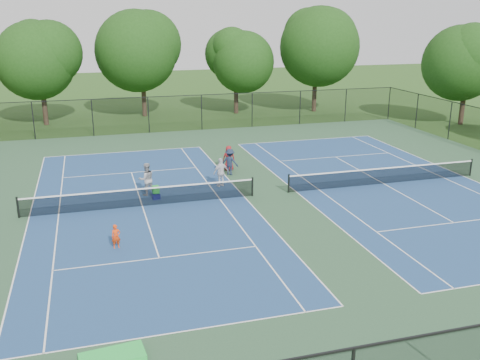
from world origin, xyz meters
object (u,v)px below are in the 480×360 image
object	(u,v)px
instructor	(147,179)
ball_crate	(156,196)
tree_back_a	(39,56)
tree_back_d	(316,43)
child_player	(116,237)
bystander_b	(230,162)
tree_side_e	(468,59)
tree_back_c	(236,58)
tree_back_b	(141,47)
ball_hopper	(156,190)
bystander_c	(229,158)
bystander_a	(221,172)

from	to	relation	value
instructor	ball_crate	xyz separation A→B (m)	(0.38, -0.79, -0.75)
tree_back_a	tree_back_d	xyz separation A→B (m)	(26.00, 0.00, 0.79)
tree_back_a	child_player	size ratio (longest dim) A/B	8.71
child_player	bystander_b	size ratio (longest dim) A/B	0.64
tree_side_e	tree_back_c	bearing A→B (deg)	148.57
tree_back_b	ball_hopper	world-z (taller)	tree_back_b
tree_back_a	ball_hopper	world-z (taller)	tree_back_a
ball_crate	bystander_c	bearing A→B (deg)	39.67
tree_back_a	bystander_a	xyz separation A→B (m)	(10.73, -21.85, -5.20)
child_player	instructor	bearing A→B (deg)	64.85
tree_back_d	ball_hopper	bearing A→B (deg)	-129.75
tree_side_e	bystander_c	world-z (taller)	tree_side_e
tree_back_a	child_player	xyz separation A→B (m)	(4.41, -28.91, -5.51)
tree_back_d	ball_crate	distance (m)	30.70
tree_back_c	instructor	world-z (taller)	tree_back_c
tree_back_c	bystander_a	distance (m)	24.42
tree_back_b	ball_crate	distance (m)	25.95
ball_hopper	tree_side_e	bearing A→B (deg)	24.10
instructor	bystander_c	world-z (taller)	instructor
bystander_b	ball_hopper	bearing A→B (deg)	69.77
ball_crate	tree_back_b	bearing A→B (deg)	85.06
tree_side_e	ball_crate	xyz separation A→B (m)	(-29.16, -13.05, -5.65)
child_player	ball_crate	size ratio (longest dim) A/B	2.67
child_player	ball_hopper	size ratio (longest dim) A/B	2.54
tree_side_e	tree_back_a	bearing A→B (deg)	164.48
bystander_b	tree_back_d	bearing A→B (deg)	-89.53
ball_crate	ball_hopper	bearing A→B (deg)	0.00
tree_side_e	bystander_a	size ratio (longest dim) A/B	5.26
child_player	ball_crate	world-z (taller)	child_player
tree_side_e	instructor	size ratio (longest dim) A/B	4.88
tree_back_d	tree_side_e	xyz separation A→B (m)	(10.00, -10.00, -1.02)
tree_back_d	child_player	world-z (taller)	tree_back_d
ball_hopper	bystander_c	bearing A→B (deg)	39.67
tree_side_e	ball_hopper	bearing A→B (deg)	-155.90
tree_back_d	ball_hopper	distance (m)	30.63
bystander_a	bystander_c	distance (m)	3.35
tree_back_d	bystander_a	world-z (taller)	tree_back_d
tree_side_e	bystander_c	distance (m)	26.02
tree_side_e	instructor	bearing A→B (deg)	-157.48
tree_back_c	bystander_c	xyz separation A→B (m)	(-5.99, -19.75, -4.68)
bystander_b	ball_crate	xyz separation A→B (m)	(-4.99, -3.32, -0.66)
tree_back_d	ball_hopper	world-z (taller)	tree_back_d
tree_back_d	bystander_c	distance (m)	24.16
ball_crate	ball_hopper	xyz separation A→B (m)	(0.00, 0.00, 0.37)
tree_back_b	bystander_a	world-z (taller)	tree_back_b
bystander_c	instructor	bearing A→B (deg)	43.74
tree_back_b	bystander_c	distance (m)	21.76
tree_back_b	tree_side_e	distance (m)	29.56
tree_back_d	tree_side_e	distance (m)	14.18
tree_back_b	bystander_a	xyz separation A→B (m)	(1.73, -23.85, -5.75)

